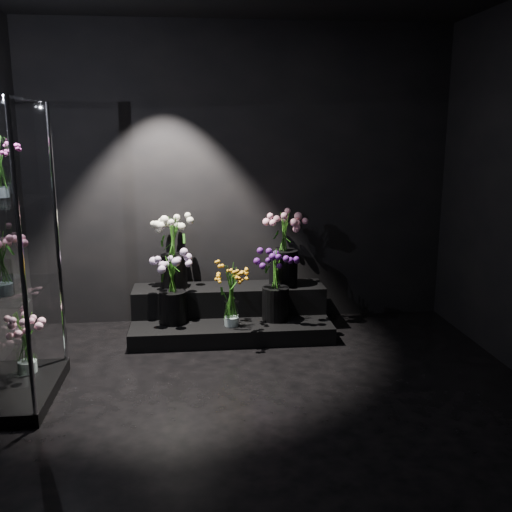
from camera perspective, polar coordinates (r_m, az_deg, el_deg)
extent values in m
plane|color=black|center=(3.89, 0.92, -15.56)|extent=(4.00, 4.00, 0.00)
plane|color=black|center=(5.44, -1.58, 7.96)|extent=(4.00, 0.00, 4.00)
plane|color=black|center=(1.53, 10.12, -3.89)|extent=(4.00, 0.00, 4.00)
cube|color=black|center=(5.27, -2.55, -6.98)|extent=(1.78, 0.79, 0.15)
cube|color=black|center=(5.40, -2.69, -4.29)|extent=(1.78, 0.40, 0.25)
cube|color=black|center=(4.42, -22.92, -12.34)|extent=(0.55, 0.92, 0.09)
cube|color=white|center=(4.18, -23.77, -3.11)|extent=(0.49, 0.86, 0.01)
cylinder|color=white|center=(5.01, -2.47, -5.75)|extent=(0.13, 0.13, 0.23)
cylinder|color=black|center=(5.13, -8.30, -5.07)|extent=(0.24, 0.24, 0.29)
cylinder|color=black|center=(5.15, 1.96, -4.77)|extent=(0.24, 0.24, 0.30)
cylinder|color=black|center=(5.32, -8.20, -1.53)|extent=(0.24, 0.24, 0.31)
cylinder|color=black|center=(5.36, 2.75, -1.16)|extent=(0.27, 0.27, 0.34)
cylinder|color=white|center=(3.99, -24.02, -2.05)|extent=(0.13, 0.13, 0.23)
cylinder|color=white|center=(4.18, -24.22, 6.75)|extent=(0.12, 0.12, 0.21)
cylinder|color=white|center=(4.53, -21.96, -9.28)|extent=(0.14, 0.14, 0.25)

